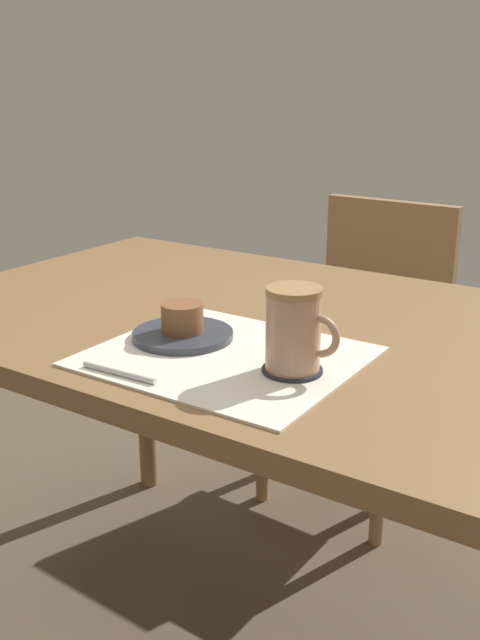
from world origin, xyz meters
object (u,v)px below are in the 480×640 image
wooden_chair (366,336)px  coffee_mug (295,329)px  pastry_plate (183,335)px  pastry (182,318)px  dining_table (275,357)px

wooden_chair → coffee_mug: (0.27, -0.91, 0.34)m
wooden_chair → coffee_mug: size_ratio=6.74×
wooden_chair → coffee_mug: 1.01m
pastry_plate → pastry: (0.00, 0.00, 0.03)m
wooden_chair → pastry_plate: 0.93m
dining_table → pastry_plate: 0.21m
pastry → coffee_mug: bearing=-6.3°
pastry → coffee_mug: size_ratio=0.57×
pastry → dining_table: bearing=66.7°
dining_table → wooden_chair: size_ratio=1.68×
dining_table → pastry_plate: bearing=-113.3°
dining_table → wooden_chair: (-0.13, 0.71, -0.20)m
pastry → coffee_mug: coffee_mug is taller
pastry_plate → pastry: 0.03m
pastry_plate → coffee_mug: bearing=-6.3°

